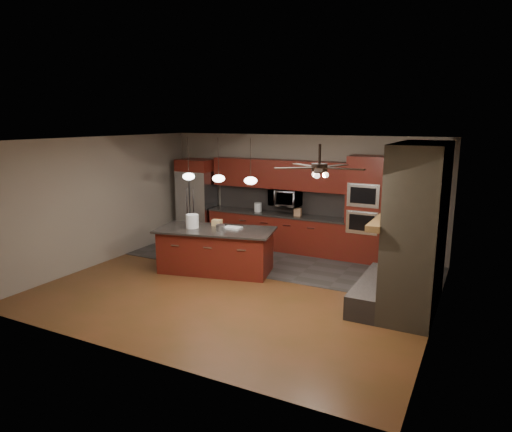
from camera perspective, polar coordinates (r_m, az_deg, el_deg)
The scene contains 22 objects.
ground at distance 8.93m, azimuth -1.89°, elevation -8.73°, with size 7.00×7.00×0.00m, color brown.
ceiling at distance 8.36m, azimuth -2.03°, elevation 9.53°, with size 7.00×6.00×0.02m, color white.
back_wall at distance 11.21m, azimuth 5.50°, elevation 2.90°, with size 7.00×0.02×2.80m, color #746B5D.
right_wall at distance 7.53m, azimuth 22.06°, elevation -2.40°, with size 0.02×6.00×2.80m, color #746B5D.
left_wall at distance 10.65m, azimuth -18.67°, elevation 1.85°, with size 0.02×6.00×2.80m, color #746B5D.
slate_tile_patch at distance 10.45m, azimuth 2.91°, elevation -5.60°, with size 7.00×2.40×0.01m, color #322F2D.
fireplace_column at distance 7.99m, azimuth 18.98°, elevation -2.15°, with size 1.30×2.10×2.80m.
back_cabinetry at distance 11.25m, azimuth 2.72°, elevation 0.35°, with size 3.59×0.64×2.20m.
oven_tower at distance 10.45m, azimuth 13.54°, elevation 0.80°, with size 0.80×0.63×2.38m.
microwave at distance 11.10m, azimuth 3.69°, elevation 2.32°, with size 0.73×0.41×0.50m, color silver.
refrigerator at distance 12.21m, azimuth -7.32°, elevation 2.03°, with size 0.92×0.75×2.14m.
kitchen_island at distance 9.66m, azimuth -5.06°, elevation -4.26°, with size 2.61×1.62×0.92m.
white_bucket at distance 9.67m, azimuth -7.98°, elevation -0.64°, with size 0.27×0.27×0.29m, color white.
paint_can at distance 9.41m, azimuth -4.48°, elevation -1.43°, with size 0.18×0.18×0.12m, color #9D9EA2.
paint_tray at distance 9.54m, azimuth -2.94°, elevation -1.48°, with size 0.36×0.25×0.04m, color silver.
cardboard_box at distance 9.83m, azimuth -4.90°, elevation -0.83°, with size 0.20×0.15×0.13m, color tan.
counter_bucket at distance 11.41m, azimuth 0.25°, elevation 1.12°, with size 0.19×0.19×0.22m, color silver.
counter_box at distance 10.93m, azimuth 5.25°, elevation 0.49°, with size 0.16×0.13×0.18m, color #956D4D.
pendant_left at distance 9.90m, azimuth -8.41°, elevation 4.93°, with size 0.26×0.26×0.92m.
pendant_center at distance 9.49m, azimuth -4.70°, elevation 4.72°, with size 0.26×0.26×0.92m.
pendant_right at distance 9.12m, azimuth -0.67°, elevation 4.46°, with size 0.26×0.26×0.92m.
ceiling_fan at distance 6.92m, azimuth 7.92°, elevation 6.07°, with size 1.27×1.33×0.41m.
Camera 1 is at (4.06, -7.30, 3.15)m, focal length 32.00 mm.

